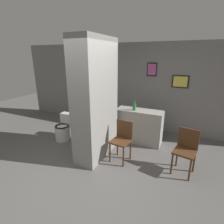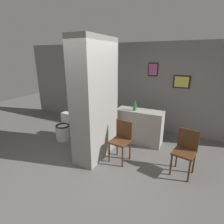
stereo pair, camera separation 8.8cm
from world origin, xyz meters
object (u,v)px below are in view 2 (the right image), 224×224
(bottle_tall, at_px, (135,107))
(bicycle, at_px, (105,121))
(toilet, at_px, (64,129))
(chair_by_doorway, at_px, (185,150))
(chair_near_pillar, at_px, (122,139))

(bottle_tall, bearing_deg, bicycle, 163.87)
(toilet, xyz_separation_m, chair_by_doorway, (3.12, -0.15, 0.21))
(chair_by_doorway, distance_m, bottle_tall, 1.62)
(chair_near_pillar, height_order, chair_by_doorway, same)
(bicycle, bearing_deg, bottle_tall, -16.13)
(bottle_tall, bearing_deg, toilet, -160.29)
(chair_near_pillar, bearing_deg, bottle_tall, 99.08)
(chair_near_pillar, relative_size, chair_by_doorway, 1.00)
(toilet, relative_size, chair_by_doorway, 0.78)
(bottle_tall, bearing_deg, chair_by_doorway, -31.17)
(chair_near_pillar, bearing_deg, toilet, 178.97)
(toilet, distance_m, bottle_tall, 2.04)
(chair_near_pillar, relative_size, bicycle, 0.55)
(chair_near_pillar, height_order, bicycle, chair_near_pillar)
(chair_by_doorway, relative_size, bottle_tall, 3.18)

